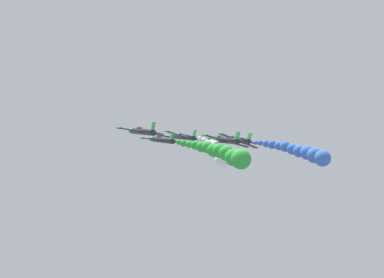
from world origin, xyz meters
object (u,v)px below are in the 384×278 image
object	(u,v)px
airplane_left_outer	(224,140)
airplane_lead	(184,137)
airplane_right_outer	(143,132)
airplane_left_inner	(163,140)
airplane_right_inner	(237,140)

from	to	relation	value
airplane_left_outer	airplane_lead	bearing A→B (deg)	89.30
airplane_left_outer	airplane_right_outer	xyz separation A→B (m)	(-15.89, 1.00, 1.85)
airplane_lead	airplane_left_inner	bearing A→B (deg)	-138.63
airplane_right_inner	airplane_right_outer	distance (m)	26.32
airplane_left_inner	airplane_right_outer	xyz separation A→B (m)	(-7.75, -8.85, 2.07)
airplane_left_inner	airplane_left_outer	bearing A→B (deg)	-50.45
airplane_right_inner	airplane_lead	bearing A→B (deg)	138.83
airplane_right_outer	airplane_left_outer	bearing A→B (deg)	-3.60
airplane_right_outer	airplane_right_inner	bearing A→B (deg)	19.28
airplane_left_outer	airplane_right_inner	bearing A→B (deg)	47.50
airplane_lead	airplane_right_inner	distance (m)	11.48
airplane_left_inner	airplane_left_outer	distance (m)	12.78
airplane_right_inner	airplane_left_outer	world-z (taller)	airplane_left_outer
airplane_lead	airplane_right_outer	size ratio (longest dim) A/B	1.00
airplane_lead	airplane_left_inner	world-z (taller)	airplane_left_inner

